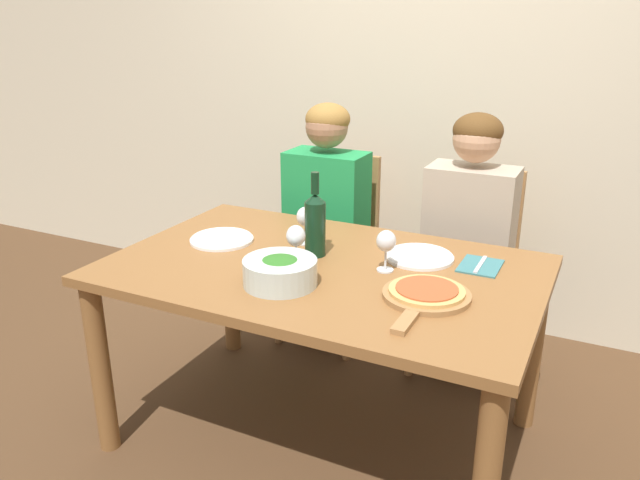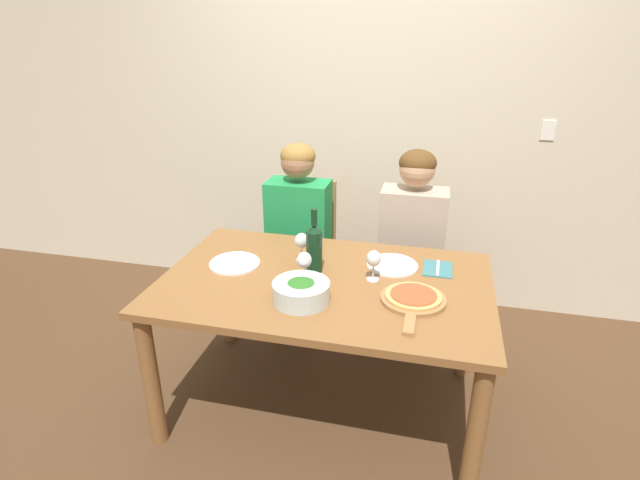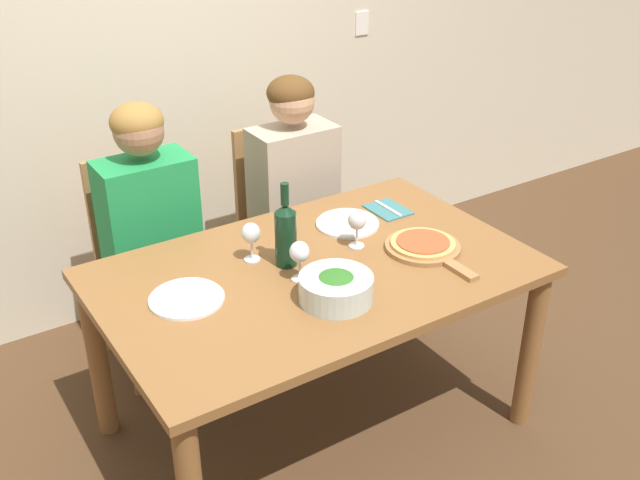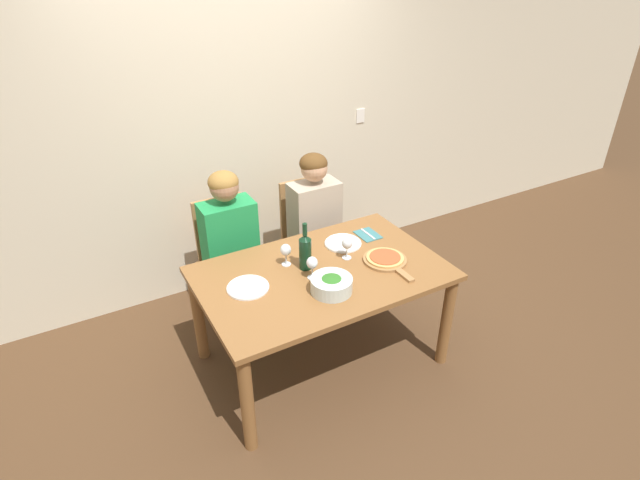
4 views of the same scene
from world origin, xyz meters
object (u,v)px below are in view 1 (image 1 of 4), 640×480
(chair_left, at_px, (335,242))
(person_woman, at_px, (325,204))
(person_man, at_px, (469,224))
(fork_on_napkin, at_px, (480,266))
(wine_bottle, at_px, (315,223))
(broccoli_bowl, at_px, (280,272))
(wine_glass_left, at_px, (305,218))
(wine_glass_centre, at_px, (296,238))
(chair_right, at_px, (470,265))
(wine_glass_right, at_px, (386,243))
(pizza_on_board, at_px, (426,294))
(dinner_plate_left, at_px, (222,239))
(dinner_plate_right, at_px, (420,256))

(chair_left, height_order, person_woman, person_woman)
(person_man, height_order, fork_on_napkin, person_man)
(person_man, bearing_deg, wine_bottle, -123.71)
(person_woman, bearing_deg, broccoli_bowl, -73.14)
(person_man, distance_m, fork_on_napkin, 0.51)
(wine_glass_left, bearing_deg, wine_glass_centre, -71.21)
(chair_left, relative_size, broccoli_bowl, 3.70)
(chair_right, xyz_separation_m, person_man, (0.00, -0.11, 0.23))
(chair_left, distance_m, person_man, 0.74)
(wine_glass_right, height_order, fork_on_napkin, wine_glass_right)
(pizza_on_board, bearing_deg, wine_glass_centre, 172.11)
(person_woman, distance_m, pizza_on_board, 1.13)
(chair_right, distance_m, broccoli_bowl, 1.17)
(broccoli_bowl, relative_size, dinner_plate_left, 0.99)
(person_woman, distance_m, fork_on_napkin, 0.98)
(fork_on_napkin, bearing_deg, dinner_plate_left, -169.41)
(pizza_on_board, xyz_separation_m, wine_glass_centre, (-0.51, 0.07, 0.09))
(person_man, xyz_separation_m, wine_glass_right, (-0.14, -0.67, 0.11))
(chair_right, bearing_deg, wine_glass_right, -99.90)
(person_man, height_order, wine_bottle, person_man)
(person_man, xyz_separation_m, wine_bottle, (-0.43, -0.64, 0.14))
(chair_left, xyz_separation_m, person_woman, (-0.00, -0.11, 0.23))
(dinner_plate_left, bearing_deg, fork_on_napkin, 10.59)
(wine_bottle, height_order, fork_on_napkin, wine_bottle)
(pizza_on_board, height_order, wine_glass_centre, wine_glass_centre)
(person_woman, height_order, dinner_plate_right, person_woman)
(chair_right, xyz_separation_m, broccoli_bowl, (-0.41, -1.05, 0.29))
(chair_left, distance_m, pizza_on_board, 1.24)
(wine_glass_left, bearing_deg, wine_glass_right, -17.95)
(person_woman, relative_size, pizza_on_board, 2.84)
(chair_right, xyz_separation_m, wine_glass_right, (-0.14, -0.79, 0.35))
(dinner_plate_left, distance_m, wine_glass_left, 0.35)
(chair_right, height_order, wine_glass_centre, chair_right)
(person_man, bearing_deg, broccoli_bowl, -113.70)
(person_woman, xyz_separation_m, person_man, (0.70, 0.00, 0.00))
(wine_glass_left, bearing_deg, fork_on_napkin, 5.33)
(chair_right, distance_m, wine_glass_left, 0.91)
(dinner_plate_left, height_order, wine_glass_left, wine_glass_left)
(wine_glass_right, bearing_deg, chair_left, 125.43)
(chair_right, bearing_deg, pizza_on_board, -86.35)
(chair_right, height_order, fork_on_napkin, chair_right)
(dinner_plate_left, xyz_separation_m, fork_on_napkin, (0.99, 0.19, -0.01))
(wine_glass_centre, bearing_deg, fork_on_napkin, 24.72)
(wine_glass_left, relative_size, fork_on_napkin, 0.84)
(broccoli_bowl, bearing_deg, person_man, 66.30)
(wine_glass_right, relative_size, wine_glass_centre, 1.00)
(person_man, distance_m, pizza_on_board, 0.84)
(chair_right, relative_size, pizza_on_board, 2.18)
(dinner_plate_left, relative_size, wine_glass_right, 1.68)
(chair_left, relative_size, person_woman, 0.77)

